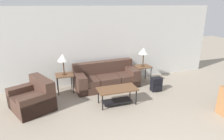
# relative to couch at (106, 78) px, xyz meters

# --- Properties ---
(wall_back) EXTENTS (8.45, 0.06, 2.60)m
(wall_back) POSITION_rel_couch_xyz_m (0.05, 0.54, 1.00)
(wall_back) COLOR silver
(wall_back) RESTS_ON ground_plane
(couch) EXTENTS (2.12, 1.01, 0.82)m
(couch) POSITION_rel_couch_xyz_m (0.00, 0.00, 0.00)
(couch) COLOR #4C3328
(couch) RESTS_ON ground_plane
(armchair) EXTENTS (1.26, 1.33, 0.80)m
(armchair) POSITION_rel_couch_xyz_m (-2.26, -0.78, -0.01)
(armchair) COLOR #4C3328
(armchair) RESTS_ON ground_plane
(coffee_table) EXTENTS (1.08, 0.54, 0.47)m
(coffee_table) POSITION_rel_couch_xyz_m (-0.08, -1.26, 0.05)
(coffee_table) COLOR brown
(coffee_table) RESTS_ON ground_plane
(side_table_left) EXTENTS (0.53, 0.47, 0.59)m
(side_table_left) POSITION_rel_couch_xyz_m (-1.35, 0.01, 0.23)
(side_table_left) COLOR brown
(side_table_left) RESTS_ON ground_plane
(side_table_right) EXTENTS (0.53, 0.47, 0.59)m
(side_table_right) POSITION_rel_couch_xyz_m (1.35, 0.01, 0.23)
(side_table_right) COLOR brown
(side_table_right) RESTS_ON ground_plane
(table_lamp_left) EXTENTS (0.34, 0.34, 0.65)m
(table_lamp_left) POSITION_rel_couch_xyz_m (-1.35, 0.01, 0.82)
(table_lamp_left) COLOR #472D1E
(table_lamp_left) RESTS_ON side_table_left
(table_lamp_right) EXTENTS (0.34, 0.34, 0.65)m
(table_lamp_right) POSITION_rel_couch_xyz_m (1.35, 0.01, 0.82)
(table_lamp_right) COLOR #472D1E
(table_lamp_right) RESTS_ON side_table_right
(backpack) EXTENTS (0.33, 0.29, 0.44)m
(backpack) POSITION_rel_couch_xyz_m (1.42, -0.83, -0.08)
(backpack) COLOR black
(backpack) RESTS_ON ground_plane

